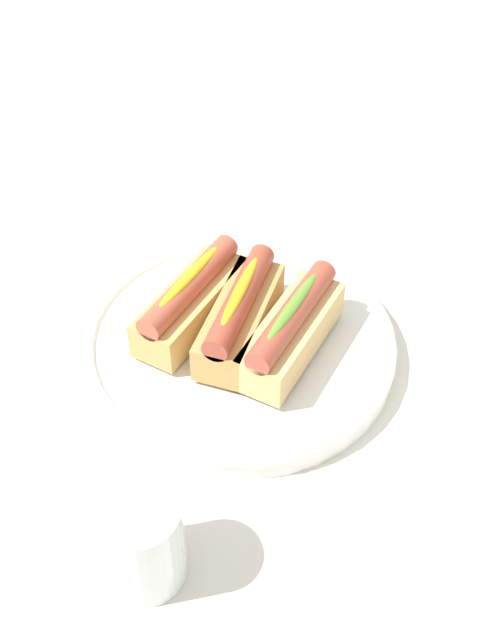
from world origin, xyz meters
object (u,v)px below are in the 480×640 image
Objects in this scene: hotdog_front at (191,300)px; serving_bowl at (240,343)px; hotdog_back at (240,314)px; water_glass at (142,544)px; hotdog_side at (291,329)px.

serving_bowl is at bearing 85.52° from hotdog_front.
hotdog_back is (0.00, 0.05, 0.00)m from hotdog_front.
hotdog_front reaches higher than water_glass.
hotdog_front is 0.27m from water_glass.
hotdog_front is at bearing -94.48° from serving_bowl.
serving_bowl is 0.07m from hotdog_side.
hotdog_front is 0.11m from hotdog_side.
hotdog_side is 0.26m from water_glass.
hotdog_side is at bearing 168.89° from water_glass.
serving_bowl is at bearing -178.88° from water_glass.
hotdog_back is at bearing -94.48° from hotdog_side.
hotdog_side is (0.00, 0.05, 0.04)m from serving_bowl.
water_glass is (0.26, 0.01, -0.02)m from hotdog_back.
hotdog_side is at bearing 85.52° from serving_bowl.
hotdog_side is 1.74× the size of water_glass.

